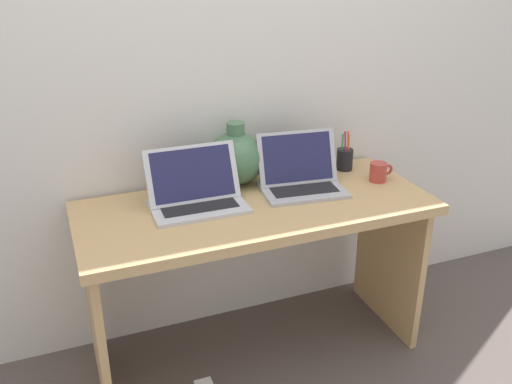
{
  "coord_description": "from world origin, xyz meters",
  "views": [
    {
      "loc": [
        -0.72,
        -1.84,
        1.63
      ],
      "look_at": [
        0.0,
        0.0,
        0.76
      ],
      "focal_mm": 39.25,
      "sensor_mm": 36.0,
      "label": 1
    }
  ],
  "objects": [
    {
      "name": "ground_plane",
      "position": [
        0.0,
        0.0,
        0.0
      ],
      "size": [
        6.0,
        6.0,
        0.0
      ],
      "primitive_type": "plane",
      "color": "#564C47"
    },
    {
      "name": "back_wall",
      "position": [
        0.0,
        0.33,
        1.2
      ],
      "size": [
        4.4,
        0.04,
        2.4
      ],
      "primitive_type": "cube",
      "color": "silver",
      "rests_on": "ground"
    },
    {
      "name": "green_vase",
      "position": [
        0.0,
        0.23,
        0.82
      ],
      "size": [
        0.24,
        0.24,
        0.26
      ],
      "color": "#47704C",
      "rests_on": "desk"
    },
    {
      "name": "coffee_mug",
      "position": [
        0.57,
        0.03,
        0.75
      ],
      "size": [
        0.11,
        0.07,
        0.08
      ],
      "color": "#B23D33",
      "rests_on": "desk"
    },
    {
      "name": "desk",
      "position": [
        0.0,
        0.0,
        0.56
      ],
      "size": [
        1.38,
        0.58,
        0.71
      ],
      "color": "tan",
      "rests_on": "ground"
    },
    {
      "name": "laptop_left",
      "position": [
        -0.22,
        0.07,
        0.77
      ],
      "size": [
        0.36,
        0.24,
        0.22
      ],
      "color": "silver",
      "rests_on": "desk"
    },
    {
      "name": "laptop_right",
      "position": [
        0.22,
        0.08,
        0.77
      ],
      "size": [
        0.36,
        0.28,
        0.23
      ],
      "color": "#B2B2B7",
      "rests_on": "desk"
    },
    {
      "name": "pen_cup",
      "position": [
        0.5,
        0.2,
        0.76
      ],
      "size": [
        0.07,
        0.07,
        0.19
      ],
      "color": "black",
      "rests_on": "desk"
    }
  ]
}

